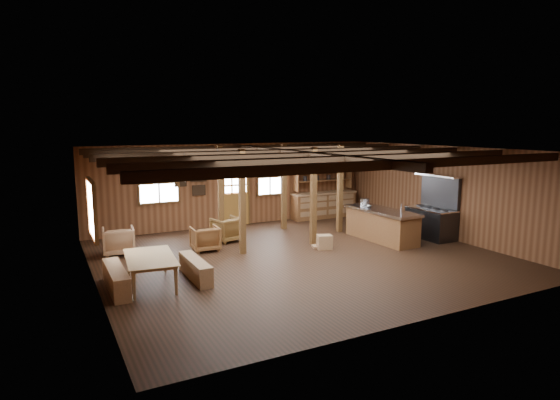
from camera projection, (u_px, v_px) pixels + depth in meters
name	position (u px, v px, depth m)	size (l,w,h in m)	color
room	(300.00, 204.00, 12.02)	(10.04, 9.04, 2.84)	black
ceiling_joists	(297.00, 154.00, 11.97)	(9.80, 8.82, 0.18)	black
timber_posts	(281.00, 193.00, 14.08)	(3.95, 2.35, 2.80)	#402A12
back_door	(236.00, 200.00, 16.00)	(1.02, 0.08, 2.15)	brown
window_back_left	(159.00, 183.00, 14.72)	(1.32, 0.06, 1.32)	white
window_back_right	(270.00, 177.00, 16.49)	(1.02, 0.06, 1.32)	white
window_left	(91.00, 209.00, 10.18)	(0.14, 1.24, 1.32)	white
notice_boards	(193.00, 180.00, 15.21)	(1.08, 0.03, 0.90)	silver
back_counter	(324.00, 202.00, 17.37)	(2.55, 0.60, 2.45)	brown
pendant_lamps	(203.00, 172.00, 11.74)	(1.86, 2.36, 0.66)	#2E2E30
pot_rack	(402.00, 165.00, 13.59)	(0.42, 3.00, 0.45)	#2E2E30
kitchen_island	(382.00, 225.00, 13.95)	(0.97, 2.53, 1.20)	brown
step_stool	(324.00, 242.00, 12.98)	(0.45, 0.32, 0.40)	olive
commercial_range	(432.00, 218.00, 14.25)	(0.80, 1.57, 1.94)	#2E2E30
dining_table	(152.00, 271.00, 10.05)	(1.79, 1.00, 0.63)	#9A7446
bench_wall	(116.00, 279.00, 9.73)	(0.33, 1.75, 0.48)	olive
bench_aisle	(195.00, 269.00, 10.50)	(0.31, 1.63, 0.45)	olive
armchair_a	(205.00, 239.00, 12.82)	(0.72, 0.74, 0.67)	brown
armchair_b	(227.00, 229.00, 13.86)	(0.77, 0.79, 0.72)	brown
armchair_c	(118.00, 241.00, 12.42)	(0.79, 0.81, 0.74)	#8E6340
counter_pot	(365.00, 201.00, 14.80)	(0.29, 0.29, 0.18)	silver
bowl	(367.00, 206.00, 14.22)	(0.24, 0.24, 0.06)	silver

